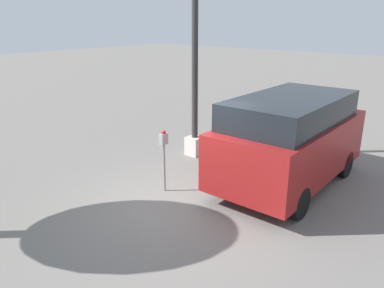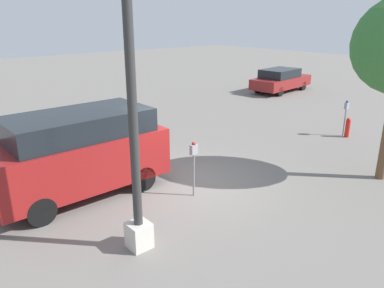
% 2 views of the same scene
% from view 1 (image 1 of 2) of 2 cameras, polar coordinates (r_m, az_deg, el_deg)
% --- Properties ---
extents(ground_plane, '(80.00, 80.00, 0.00)m').
position_cam_1_polar(ground_plane, '(8.39, -2.61, -9.02)').
color(ground_plane, slate).
extents(parking_meter_near, '(0.21, 0.12, 1.50)m').
position_cam_1_polar(parking_meter_near, '(8.56, -4.33, -0.42)').
color(parking_meter_near, gray).
rests_on(parking_meter_near, ground).
extents(lamp_post, '(0.44, 0.44, 5.84)m').
position_cam_1_polar(lamp_post, '(10.73, 0.43, 8.85)').
color(lamp_post, beige).
rests_on(lamp_post, ground).
extents(parked_van, '(4.48, 2.08, 2.21)m').
position_cam_1_polar(parked_van, '(9.15, 14.73, 0.83)').
color(parked_van, maroon).
rests_on(parked_van, ground).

